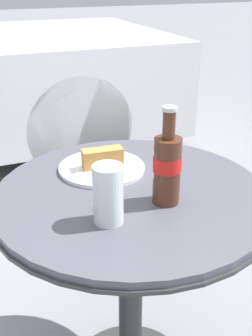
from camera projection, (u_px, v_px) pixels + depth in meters
name	position (u px, v px, depth m)	size (l,w,h in m)	color
bistro_table	(131.00, 240.00, 1.21)	(0.76, 0.76, 0.72)	#333333
cola_bottle_left	(167.00, 166.00, 1.04)	(0.07, 0.07, 0.25)	#4C2819
drinking_glass	(108.00, 197.00, 0.97)	(0.07, 0.07, 0.14)	black
lunch_plate_near	(102.00, 165.00, 1.25)	(0.26, 0.26, 0.07)	white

